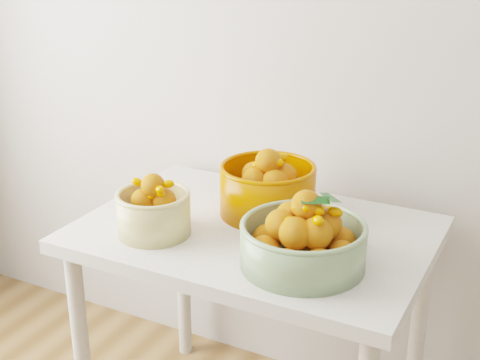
{
  "coord_description": "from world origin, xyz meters",
  "views": [
    {
      "loc": [
        0.32,
        0.02,
        1.58
      ],
      "look_at": [
        -0.46,
        1.54,
        0.92
      ],
      "focal_mm": 50.0,
      "sensor_mm": 36.0,
      "label": 1
    }
  ],
  "objects_px": {
    "table": "(255,258)",
    "bowl_orange": "(268,188)",
    "bowl_green": "(303,240)",
    "bowl_cream": "(154,211)"
  },
  "relations": [
    {
      "from": "table",
      "to": "bowl_cream",
      "type": "xyz_separation_m",
      "value": [
        -0.24,
        -0.16,
        0.16
      ]
    },
    {
      "from": "bowl_cream",
      "to": "bowl_green",
      "type": "distance_m",
      "value": 0.45
    },
    {
      "from": "bowl_green",
      "to": "bowl_orange",
      "type": "bearing_deg",
      "value": 130.48
    },
    {
      "from": "table",
      "to": "bowl_orange",
      "type": "relative_size",
      "value": 2.89
    },
    {
      "from": "bowl_green",
      "to": "bowl_orange",
      "type": "xyz_separation_m",
      "value": [
        -0.22,
        0.26,
        0.01
      ]
    },
    {
      "from": "table",
      "to": "bowl_cream",
      "type": "distance_m",
      "value": 0.33
    },
    {
      "from": "bowl_cream",
      "to": "bowl_green",
      "type": "bearing_deg",
      "value": 1.92
    },
    {
      "from": "bowl_cream",
      "to": "bowl_green",
      "type": "relative_size",
      "value": 0.72
    },
    {
      "from": "bowl_cream",
      "to": "bowl_orange",
      "type": "xyz_separation_m",
      "value": [
        0.23,
        0.27,
        0.01
      ]
    },
    {
      "from": "table",
      "to": "bowl_green",
      "type": "xyz_separation_m",
      "value": [
        0.21,
        -0.15,
        0.17
      ]
    }
  ]
}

